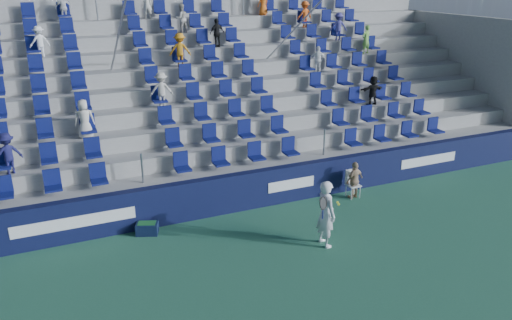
{
  "coord_description": "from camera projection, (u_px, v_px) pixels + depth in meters",
  "views": [
    {
      "loc": [
        -5.26,
        -9.86,
        6.84
      ],
      "look_at": [
        0.2,
        2.8,
        1.7
      ],
      "focal_mm": 35.0,
      "sensor_mm": 36.0,
      "label": 1
    }
  ],
  "objects": [
    {
      "name": "sponsor_wall",
      "position": [
        246.0,
        191.0,
        15.33
      ],
      "size": [
        24.0,
        0.32,
        1.2
      ],
      "color": "#0F1439",
      "rests_on": "ground"
    },
    {
      "name": "tennis_player",
      "position": [
        326.0,
        213.0,
        13.14
      ],
      "size": [
        0.69,
        0.7,
        1.85
      ],
      "color": "white",
      "rests_on": "ground"
    },
    {
      "name": "ball_bin",
      "position": [
        147.0,
        228.0,
        13.96
      ],
      "size": [
        0.7,
        0.58,
        0.34
      ],
      "color": "#0F1A38",
      "rests_on": "ground"
    },
    {
      "name": "line_judge_chair",
      "position": [
        352.0,
        181.0,
        16.23
      ],
      "size": [
        0.41,
        0.42,
        0.92
      ],
      "color": "white",
      "rests_on": "ground"
    },
    {
      "name": "line_judge",
      "position": [
        355.0,
        180.0,
        16.07
      ],
      "size": [
        0.78,
        0.49,
        1.24
      ],
      "primitive_type": "imported",
      "rotation": [
        0.0,
        0.0,
        3.42
      ],
      "color": "tan",
      "rests_on": "ground"
    },
    {
      "name": "grandstand",
      "position": [
        195.0,
        105.0,
        19.17
      ],
      "size": [
        24.0,
        8.17,
        6.63
      ],
      "color": "#A0A09B",
      "rests_on": "ground"
    },
    {
      "name": "ground",
      "position": [
        292.0,
        258.0,
        12.83
      ],
      "size": [
        70.0,
        70.0,
        0.0
      ],
      "primitive_type": "plane",
      "color": "#2D694C",
      "rests_on": "ground"
    }
  ]
}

